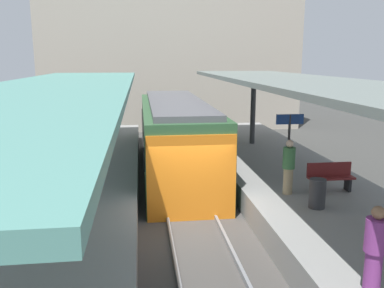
{
  "coord_description": "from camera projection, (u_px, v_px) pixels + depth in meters",
  "views": [
    {
      "loc": [
        -1.44,
        -10.8,
        4.93
      ],
      "look_at": [
        0.54,
        4.74,
        1.66
      ],
      "focal_mm": 38.08,
      "sensor_mm": 36.0,
      "label": 1
    }
  ],
  "objects": [
    {
      "name": "platform_left",
      "position": [
        56.0,
        225.0,
        11.1
      ],
      "size": [
        4.4,
        28.0,
        1.0
      ],
      "primitive_type": "cube",
      "color": "gray",
      "rests_on": "ground_plane"
    },
    {
      "name": "commuter_train",
      "position": [
        176.0,
        138.0,
        16.93
      ],
      "size": [
        2.78,
        10.48,
        3.1
      ],
      "color": "#2D5633",
      "rests_on": "track_ballast"
    },
    {
      "name": "ground_plane",
      "position": [
        194.0,
        235.0,
        11.67
      ],
      "size": [
        80.0,
        80.0,
        0.0
      ],
      "primitive_type": "plane",
      "color": "#383835"
    },
    {
      "name": "rail_near_side",
      "position": [
        169.0,
        227.0,
        11.53
      ],
      "size": [
        0.08,
        28.0,
        0.14
      ],
      "primitive_type": "cube",
      "color": "slate",
      "rests_on": "track_ballast"
    },
    {
      "name": "platform_sign",
      "position": [
        289.0,
        132.0,
        13.1
      ],
      "size": [
        0.9,
        0.08,
        2.21
      ],
      "color": "#262628",
      "rests_on": "platform_right"
    },
    {
      "name": "passenger_mid_platform",
      "position": [
        375.0,
        251.0,
        6.67
      ],
      "size": [
        0.36,
        0.36,
        1.63
      ],
      "color": "#7A337A",
      "rests_on": "platform_right"
    },
    {
      "name": "passenger_near_bench",
      "position": [
        289.0,
        166.0,
        11.97
      ],
      "size": [
        0.36,
        0.36,
        1.63
      ],
      "color": "#998460",
      "rests_on": "platform_right"
    },
    {
      "name": "platform_right",
      "position": [
        321.0,
        212.0,
        12.04
      ],
      "size": [
        4.4,
        28.0,
        1.0
      ],
      "primitive_type": "cube",
      "color": "gray",
      "rests_on": "ground_plane"
    },
    {
      "name": "litter_bin",
      "position": [
        317.0,
        193.0,
        10.92
      ],
      "size": [
        0.44,
        0.44,
        0.8
      ],
      "primitive_type": "cylinder",
      "color": "#2D2D30",
      "rests_on": "platform_right"
    },
    {
      "name": "canopy_right",
      "position": [
        310.0,
        84.0,
        12.65
      ],
      "size": [
        4.18,
        21.0,
        3.29
      ],
      "color": "#333335",
      "rests_on": "platform_right"
    },
    {
      "name": "station_building_backdrop",
      "position": [
        170.0,
        51.0,
        30.07
      ],
      "size": [
        18.0,
        6.0,
        11.0
      ],
      "primitive_type": "cube",
      "color": "#A89E8E",
      "rests_on": "ground_plane"
    },
    {
      "name": "track_ballast",
      "position": [
        194.0,
        231.0,
        11.65
      ],
      "size": [
        3.2,
        28.0,
        0.2
      ],
      "primitive_type": "cube",
      "color": "#423F3D",
      "rests_on": "ground_plane"
    },
    {
      "name": "platform_bench",
      "position": [
        330.0,
        176.0,
        12.32
      ],
      "size": [
        1.4,
        0.41,
        0.86
      ],
      "color": "black",
      "rests_on": "platform_right"
    },
    {
      "name": "canopy_left",
      "position": [
        58.0,
        89.0,
        11.72
      ],
      "size": [
        4.18,
        21.0,
        3.22
      ],
      "color": "#333335",
      "rests_on": "platform_left"
    },
    {
      "name": "rail_far_side",
      "position": [
        219.0,
        225.0,
        11.7
      ],
      "size": [
        0.08,
        28.0,
        0.14
      ],
      "primitive_type": "cube",
      "color": "slate",
      "rests_on": "track_ballast"
    }
  ]
}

